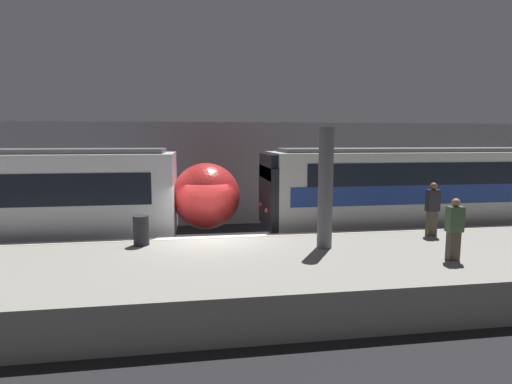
% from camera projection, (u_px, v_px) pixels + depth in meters
% --- Properties ---
extents(ground_plane, '(120.00, 120.00, 0.00)m').
position_uv_depth(ground_plane, '(213.00, 267.00, 12.57)').
color(ground_plane, black).
extents(platform, '(40.00, 4.97, 1.02)m').
position_uv_depth(platform, '(217.00, 279.00, 10.07)').
color(platform, gray).
rests_on(platform, ground).
extents(station_rear_barrier, '(50.00, 0.15, 4.78)m').
position_uv_depth(station_rear_barrier, '(206.00, 174.00, 18.53)').
color(station_rear_barrier, gray).
rests_on(station_rear_barrier, ground).
extents(support_pillar_near, '(0.41, 0.41, 3.33)m').
position_uv_depth(support_pillar_near, '(325.00, 188.00, 10.93)').
color(support_pillar_near, '#56565B').
rests_on(support_pillar_near, platform).
extents(train_boxy, '(19.48, 2.88, 3.67)m').
position_uv_depth(train_boxy, '(500.00, 192.00, 16.17)').
color(train_boxy, black).
rests_on(train_boxy, ground).
extents(person_waiting, '(0.38, 0.24, 1.56)m').
position_uv_depth(person_waiting, '(454.00, 228.00, 9.88)').
color(person_waiting, '#473D33').
rests_on(person_waiting, platform).
extents(person_walking, '(0.38, 0.24, 1.67)m').
position_uv_depth(person_walking, '(432.00, 208.00, 12.42)').
color(person_walking, '#473D33').
rests_on(person_walking, platform).
extents(trash_bin, '(0.44, 0.44, 0.85)m').
position_uv_depth(trash_bin, '(141.00, 230.00, 11.35)').
color(trash_bin, '#232328').
rests_on(trash_bin, platform).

